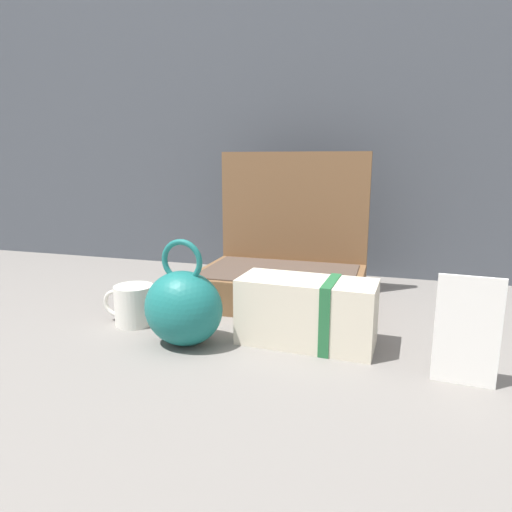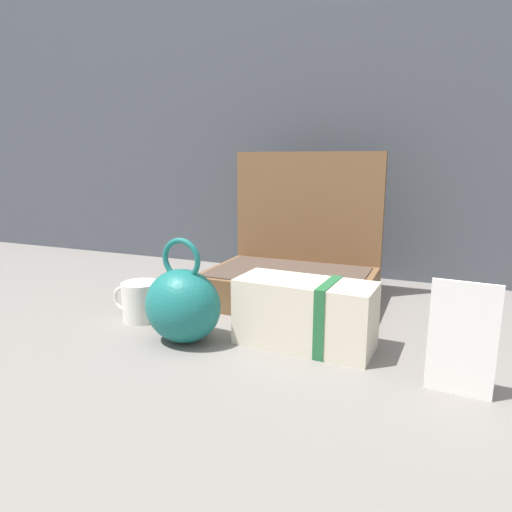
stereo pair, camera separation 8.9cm
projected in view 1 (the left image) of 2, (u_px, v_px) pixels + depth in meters
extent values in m
plane|color=slate|center=(262.00, 333.00, 0.94)|extent=(6.00, 6.00, 0.00)
cube|color=#474C54|center=(316.00, 41.00, 1.34)|extent=(3.20, 0.06, 1.40)
cube|color=brown|center=(280.00, 287.00, 1.13)|extent=(0.40, 0.27, 0.08)
cube|color=#4C3D33|center=(280.00, 271.00, 1.12)|extent=(0.37, 0.25, 0.00)
cube|color=brown|center=(293.00, 222.00, 1.24)|extent=(0.40, 0.02, 0.37)
ellipsoid|color=#196B66|center=(183.00, 308.00, 0.87)|extent=(0.16, 0.13, 0.15)
torus|color=#196B66|center=(182.00, 261.00, 0.85)|extent=(0.08, 0.01, 0.08)
cube|color=beige|center=(307.00, 312.00, 0.88)|extent=(0.27, 0.13, 0.13)
cube|color=#236638|center=(330.00, 314.00, 0.86)|extent=(0.03, 0.12, 0.13)
cylinder|color=silver|center=(134.00, 305.00, 0.98)|extent=(0.09, 0.09, 0.09)
torus|color=silver|center=(116.00, 303.00, 1.00)|extent=(0.06, 0.01, 0.06)
cube|color=white|center=(467.00, 331.00, 0.71)|extent=(0.10, 0.01, 0.18)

